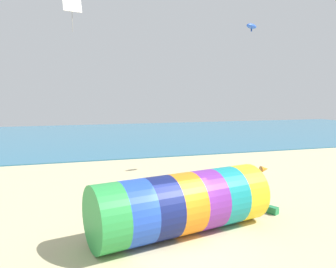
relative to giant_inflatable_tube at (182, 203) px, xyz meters
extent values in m
plane|color=#CCBA8C|center=(-0.32, -1.48, -1.32)|extent=(120.00, 120.00, 0.00)
cube|color=teal|center=(-0.32, 37.44, -1.27)|extent=(120.00, 40.00, 0.10)
cylinder|color=green|center=(-3.36, -0.73, 0.00)|extent=(1.68, 2.83, 2.65)
cylinder|color=blue|center=(-2.25, -0.49, 0.00)|extent=(1.68, 2.83, 2.65)
cylinder|color=navy|center=(-1.14, -0.25, 0.00)|extent=(1.68, 2.83, 2.65)
cylinder|color=orange|center=(-0.02, -0.01, 0.00)|extent=(1.68, 2.83, 2.65)
cylinder|color=purple|center=(1.09, 0.24, 0.00)|extent=(1.68, 2.83, 2.65)
cylinder|color=teal|center=(2.20, 0.48, 0.00)|extent=(1.68, 2.83, 2.65)
cylinder|color=yellow|center=(3.31, 0.72, 0.00)|extent=(1.68, 2.83, 2.65)
cylinder|color=black|center=(3.89, 0.85, 0.00)|extent=(0.58, 2.39, 2.44)
cylinder|color=#726651|center=(4.32, 1.77, -0.89)|extent=(0.24, 0.24, 0.86)
cube|color=#2D4CA5|center=(4.32, 1.77, -0.14)|extent=(0.35, 0.42, 0.65)
sphere|color=beige|center=(4.32, 1.77, 0.32)|extent=(0.23, 0.23, 0.23)
ellipsoid|color=blue|center=(8.82, 9.33, 9.89)|extent=(1.21, 0.85, 0.38)
cube|color=navy|center=(8.82, 9.33, 9.65)|extent=(0.16, 0.09, 0.29)
cylinder|color=gray|center=(-4.27, 3.54, 8.32)|extent=(0.03, 0.03, 1.27)
cylinder|color=silver|center=(5.33, 2.16, -0.22)|extent=(0.05, 0.05, 2.20)
cone|color=orange|center=(5.55, 2.16, 0.70)|extent=(0.45, 0.36, 0.36)
cube|color=#268C4C|center=(5.22, 0.84, -1.14)|extent=(0.55, 0.62, 0.36)
camera|label=1|loc=(-4.67, -13.00, 4.62)|focal=35.00mm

